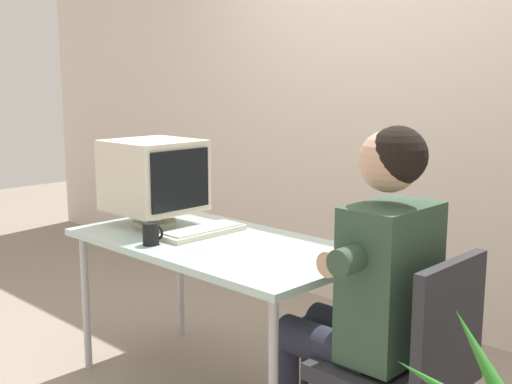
% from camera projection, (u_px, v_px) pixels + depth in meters
% --- Properties ---
extents(wall_back, '(8.00, 0.10, 3.00)m').
position_uv_depth(wall_back, '(441.00, 64.00, 3.53)').
color(wall_back, beige).
rests_on(wall_back, ground_plane).
extents(desk, '(1.37, 0.72, 0.71)m').
position_uv_depth(desk, '(216.00, 252.00, 2.89)').
color(desk, '#B7B7BC').
rests_on(desk, ground_plane).
extents(crt_monitor, '(0.42, 0.39, 0.42)m').
position_uv_depth(crt_monitor, '(153.00, 176.00, 3.14)').
color(crt_monitor, beige).
rests_on(crt_monitor, desk).
extents(keyboard, '(0.15, 0.43, 0.03)m').
position_uv_depth(keyboard, '(203.00, 231.00, 2.98)').
color(keyboard, beige).
rests_on(keyboard, desk).
extents(office_chair, '(0.45, 0.45, 0.86)m').
position_uv_depth(office_chair, '(409.00, 360.00, 2.20)').
color(office_chair, '#4C4C51').
rests_on(office_chair, ground_plane).
extents(person_seated, '(0.69, 0.55, 1.28)m').
position_uv_depth(person_seated, '(366.00, 287.00, 2.29)').
color(person_seated, '#334C38').
rests_on(person_seated, ground_plane).
extents(desk_mug, '(0.07, 0.08, 0.10)m').
position_uv_depth(desk_mug, '(151.00, 234.00, 2.80)').
color(desk_mug, black).
rests_on(desk_mug, desk).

